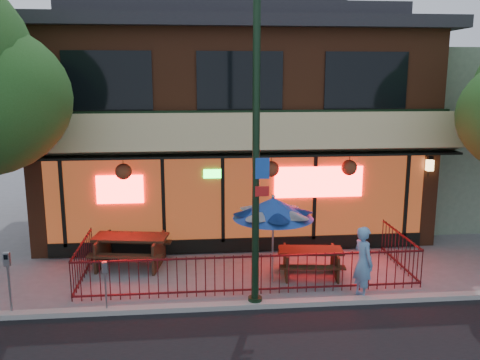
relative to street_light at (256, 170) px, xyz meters
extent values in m
plane|color=gray|center=(0.00, 0.40, -3.15)|extent=(80.00, 80.00, 0.00)
cube|color=#999993|center=(0.00, -0.10, -3.09)|extent=(80.00, 0.25, 0.12)
cube|color=#5E2F1B|center=(0.00, 7.60, 0.10)|extent=(12.00, 8.00, 6.50)
cube|color=#59230F|center=(0.00, 3.58, -1.50)|extent=(11.00, 0.06, 2.60)
cube|color=#FF0C0C|center=(2.30, 3.50, -1.05)|extent=(2.60, 0.04, 0.90)
cube|color=#FF0C0C|center=(-3.40, 3.50, -1.15)|extent=(1.30, 0.04, 0.80)
cube|color=#D5C286|center=(0.00, 3.10, 0.40)|extent=(12.20, 1.33, 1.26)
cube|color=black|center=(-3.60, 3.58, 1.85)|extent=(2.40, 0.06, 1.60)
cube|color=black|center=(0.00, 3.58, 1.85)|extent=(2.40, 0.06, 1.60)
cube|color=black|center=(3.60, 3.58, 1.85)|extent=(2.40, 0.06, 1.60)
cube|color=black|center=(0.00, 3.55, -2.90)|extent=(11.00, 0.12, 0.40)
cube|color=#FFC672|center=(5.60, 3.42, -0.60)|extent=(0.18, 0.18, 0.32)
cube|color=gray|center=(9.00, 8.10, -0.15)|extent=(6.00, 7.00, 6.00)
cube|color=#4B1014|center=(0.00, 0.60, -2.20)|extent=(8.40, 0.04, 0.04)
cube|color=#4B1014|center=(0.00, 0.60, -3.03)|extent=(8.40, 0.04, 0.04)
cube|color=#4B1014|center=(-4.20, 1.90, -2.20)|extent=(0.04, 2.60, 0.04)
cube|color=#4B1014|center=(4.20, 1.90, -2.20)|extent=(0.04, 2.60, 0.04)
cylinder|color=#4B1014|center=(0.00, 0.60, -2.65)|extent=(0.02, 0.02, 1.00)
cylinder|color=black|center=(0.00, 0.00, 0.35)|extent=(0.16, 0.16, 7.00)
cylinder|color=black|center=(0.00, 0.00, -3.05)|extent=(0.32, 0.32, 0.20)
cube|color=#194CB2|center=(0.12, -0.15, 0.05)|extent=(0.30, 0.02, 0.45)
cube|color=red|center=(0.12, -0.15, -0.45)|extent=(0.30, 0.02, 0.22)
cube|color=#3C2415|center=(-3.84, 2.93, -2.74)|extent=(0.29, 1.43, 0.82)
cube|color=#3C2415|center=(-2.32, 2.68, -2.74)|extent=(0.29, 1.43, 0.82)
cube|color=#3C2415|center=(-3.08, 2.80, -2.33)|extent=(2.09, 1.13, 0.07)
cube|color=#3C2415|center=(-3.18, 2.20, -2.66)|extent=(2.01, 0.62, 0.06)
cube|color=#3C2415|center=(-2.99, 3.40, -2.66)|extent=(2.01, 0.62, 0.06)
cube|color=#352312|center=(1.02, 1.74, -2.81)|extent=(0.20, 1.19, 0.68)
cube|color=#352312|center=(2.30, 1.58, -2.81)|extent=(0.20, 1.19, 0.68)
cube|color=#352312|center=(1.66, 1.66, -2.47)|extent=(1.73, 0.89, 0.06)
cube|color=#352312|center=(1.60, 1.16, -2.74)|extent=(1.67, 0.46, 0.05)
cube|color=#352312|center=(1.73, 2.16, -2.74)|extent=(1.67, 0.46, 0.05)
cylinder|color=gray|center=(0.60, 1.27, -2.10)|extent=(0.05, 0.05, 2.09)
cone|color=#1B3F96|center=(0.60, 1.27, -1.20)|extent=(1.99, 1.99, 0.52)
sphere|color=gray|center=(0.60, 1.27, -0.92)|extent=(0.09, 0.09, 0.09)
imported|color=#6194C2|center=(2.56, 0.20, -2.28)|extent=(0.56, 0.72, 1.73)
cylinder|color=gray|center=(-3.30, -0.08, -2.66)|extent=(0.04, 0.04, 0.97)
cube|color=gray|center=(-3.30, -0.08, -2.08)|extent=(0.13, 0.12, 0.25)
cube|color=black|center=(-3.30, -0.12, -2.02)|extent=(0.07, 0.03, 0.09)
cylinder|color=gray|center=(-5.34, 0.00, -2.56)|extent=(0.05, 0.05, 1.17)
cube|color=gray|center=(-5.34, 0.00, -1.85)|extent=(0.13, 0.11, 0.30)
cube|color=black|center=(-5.34, -0.05, -1.78)|extent=(0.09, 0.01, 0.11)
camera|label=1|loc=(-1.38, -10.67, 1.98)|focal=38.00mm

